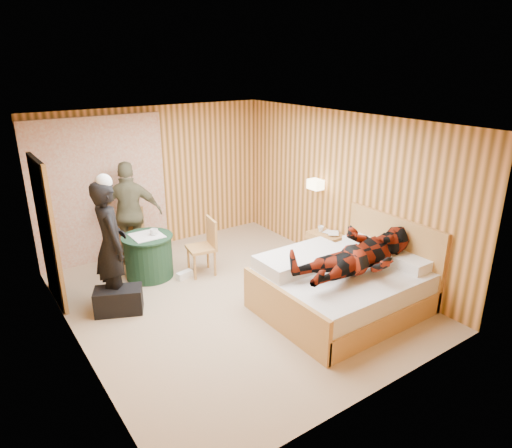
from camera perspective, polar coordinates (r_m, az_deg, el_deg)
floor at (r=6.63m, az=-3.00°, el=-9.29°), size 4.20×5.00×0.01m
ceiling at (r=5.84m, az=-3.45°, el=12.66°), size 4.20×5.00×0.01m
wall_back at (r=8.27m, az=-12.41°, el=5.58°), size 4.20×0.02×2.50m
wall_left at (r=5.40m, az=-22.52°, el=-3.23°), size 0.02×5.00×2.50m
wall_right at (r=7.39m, az=10.81°, el=3.99°), size 0.02×5.00×2.50m
curtain at (r=7.91m, az=-18.86°, el=3.94°), size 2.20×0.08×2.40m
doorway at (r=6.78m, az=-24.68°, el=-0.98°), size 0.06×0.90×2.05m
wall_lamp at (r=7.57m, az=7.47°, el=4.95°), size 0.26×0.24×0.16m
bed at (r=6.37m, az=10.88°, el=-7.60°), size 2.12×1.67×1.15m
nightstand at (r=7.62m, az=8.64°, el=-3.07°), size 0.42×0.57×0.55m
round_table at (r=7.31m, az=-13.27°, el=-3.90°), size 0.78×0.78×0.69m
chair_far at (r=7.79m, az=-15.06°, el=-1.03°), size 0.47×0.47×0.93m
chair_near at (r=7.20m, az=-6.32°, el=-2.29°), size 0.47×0.47×0.90m
duffel_bag at (r=6.49m, az=-16.79°, el=-9.14°), size 0.70×0.56×0.35m
sneaker_left at (r=7.34m, az=-13.99°, el=-6.36°), size 0.27×0.16×0.11m
sneaker_right at (r=7.25m, az=-8.92°, el=-6.31°), size 0.27×0.15×0.11m
woman_standing at (r=6.40m, az=-17.69°, el=-2.53°), size 0.48×0.68×1.79m
man_at_table at (r=7.70m, az=-15.41°, el=1.26°), size 1.09×0.78×1.72m
man_on_bed at (r=5.97m, az=13.05°, el=-2.58°), size 0.86×0.67×1.77m
book_lower at (r=7.49m, az=9.01°, el=-1.24°), size 0.22×0.26×0.02m
book_upper at (r=7.48m, az=9.02°, el=-1.10°), size 0.27×0.28×0.02m
cup_nightstand at (r=7.60m, az=8.10°, el=-0.59°), size 0.13×0.13×0.09m
cup_table at (r=7.15m, az=-12.63°, el=-0.98°), size 0.14×0.14×0.10m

